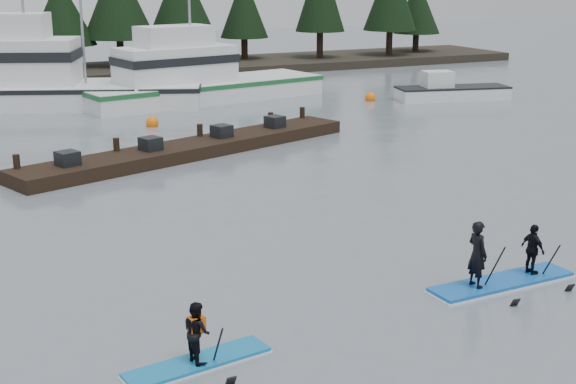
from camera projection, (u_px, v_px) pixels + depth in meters
name	position (u px, v px, depth m)	size (l,w,h in m)	color
ground	(405.00, 306.00, 17.58)	(160.00, 160.00, 0.00)	slate
far_shore	(60.00, 74.00, 54.07)	(70.00, 8.00, 0.60)	#2D281E
treeline	(61.00, 79.00, 54.15)	(60.00, 4.00, 8.00)	black
fishing_boat_large	(36.00, 93.00, 43.08)	(17.09, 10.38, 9.47)	white
fishing_boat_medium	(197.00, 91.00, 44.80)	(14.53, 6.64, 8.41)	white
skiff	(452.00, 93.00, 45.35)	(6.32, 1.90, 0.74)	white
floating_dock	(193.00, 149.00, 31.86)	(15.19, 2.03, 0.51)	black
buoy_c	(370.00, 101.00, 45.13)	(0.61, 0.61, 0.61)	orange
buoy_b	(152.00, 126.00, 37.75)	(0.60, 0.60, 0.60)	orange
paddleboard_solo	(197.00, 344.00, 14.84)	(2.90, 1.17, 1.78)	#1272AF
paddleboard_duo	(502.00, 265.00, 18.61)	(3.76, 1.22, 2.15)	#135AB4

